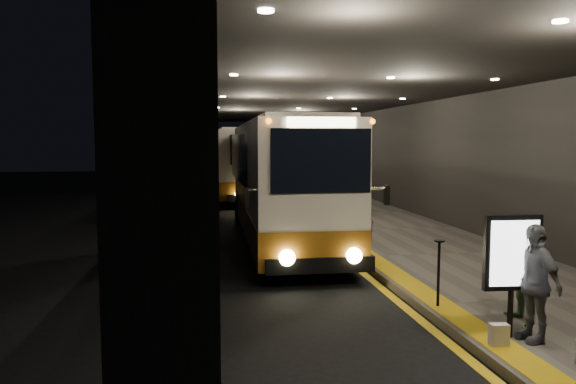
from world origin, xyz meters
TOP-DOWN VIEW (x-y plane):
  - ground at (0.00, 0.00)m, footprint 90.00×90.00m
  - lane_line_white at (-1.80, 5.00)m, footprint 0.12×50.00m
  - kerb_stripe_yellow at (2.35, 5.00)m, footprint 0.18×50.00m
  - sidewalk at (4.75, 5.00)m, footprint 4.50×50.00m
  - tactile_strip at (2.85, 5.00)m, footprint 0.50×50.00m
  - terminal_wall at (7.00, 5.00)m, footprint 0.10×50.00m
  - support_columns at (-1.50, 4.00)m, footprint 0.80×24.80m
  - canopy at (2.50, 5.00)m, footprint 9.00×50.00m
  - coach_main at (1.11, 3.99)m, footprint 2.49×11.11m
  - coach_second at (1.02, 17.33)m, footprint 3.00×11.14m
  - coach_third at (1.02, 29.49)m, footprint 2.82×11.99m
  - passenger_boarding at (2.80, 1.01)m, footprint 0.37×0.55m
  - passenger_waiting_green at (3.66, -4.37)m, footprint 0.48×0.77m
  - passenger_waiting_grey at (3.39, -5.09)m, footprint 0.64×1.04m
  - bag_plain at (2.80, -5.24)m, footprint 0.26×0.16m
  - info_sign at (3.15, -4.91)m, footprint 0.84×0.15m
  - stanchion_post at (2.75, -3.34)m, footprint 0.05×0.05m

SIDE VIEW (x-z plane):
  - ground at x=0.00m, z-range 0.00..0.00m
  - lane_line_white at x=-1.80m, z-range 0.00..0.01m
  - kerb_stripe_yellow at x=2.35m, z-range 0.00..0.01m
  - sidewalk at x=4.75m, z-range 0.00..0.15m
  - tactile_strip at x=2.85m, z-range 0.15..0.16m
  - bag_plain at x=2.80m, z-range 0.15..0.46m
  - stanchion_post at x=2.75m, z-range 0.15..1.28m
  - passenger_boarding at x=2.80m, z-range 0.15..1.64m
  - passenger_waiting_green at x=3.66m, z-range 0.15..1.74m
  - passenger_waiting_grey at x=3.39m, z-range 0.15..1.82m
  - info_sign at x=3.15m, z-range 0.46..2.24m
  - coach_main at x=1.11m, z-range -0.07..3.37m
  - coach_second at x=1.02m, z-range -0.07..3.39m
  - coach_third at x=1.02m, z-range -0.07..3.67m
  - support_columns at x=-1.50m, z-range 0.00..4.40m
  - terminal_wall at x=7.00m, z-range 0.00..6.00m
  - canopy at x=2.50m, z-range 4.40..4.80m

